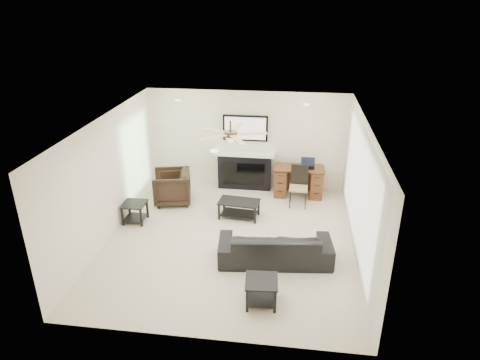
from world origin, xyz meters
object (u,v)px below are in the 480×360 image
Objects in this scene: coffee_table at (239,209)px; fireplace_unit at (245,153)px; desk at (298,181)px; sofa at (275,246)px; armchair at (172,187)px.

fireplace_unit is (-0.07, 1.58, 0.75)m from coffee_table.
fireplace_unit is at bearing 169.01° from desk.
sofa is at bearing -54.78° from coffee_table.
armchair reaches higher than desk.
sofa is 1.11× the size of fireplace_unit.
sofa is 2.94m from desk.
desk reaches higher than coffee_table.
sofa is 3.37m from armchair.
coffee_table is 0.47× the size of fireplace_unit.
desk reaches higher than sofa.
sofa is at bearing -97.98° from desk.
fireplace_unit reaches higher than desk.
armchair is at bearing -45.56° from sofa.
sofa is 1.74× the size of desk.
coffee_table is (-0.90, 1.60, -0.11)m from sofa.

